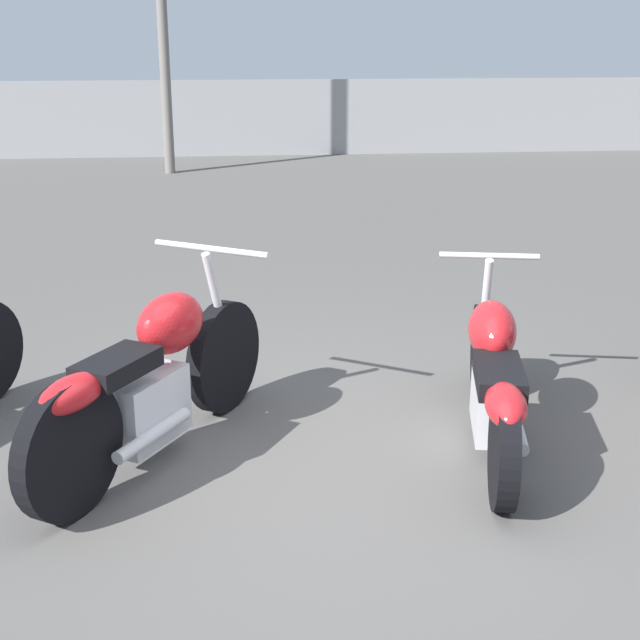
# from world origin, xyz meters

# --- Properties ---
(ground_plane) EXTENTS (60.00, 60.00, 0.00)m
(ground_plane) POSITION_xyz_m (0.00, 0.00, 0.00)
(ground_plane) COLOR #514F4C
(fence_back) EXTENTS (40.00, 0.04, 1.32)m
(fence_back) POSITION_xyz_m (0.00, 12.04, 0.66)
(fence_back) COLOR gray
(fence_back) RESTS_ON ground_plane
(motorcycle_slot_2) EXTENTS (1.21, 1.81, 1.05)m
(motorcycle_slot_2) POSITION_xyz_m (-0.93, 0.29, 0.45)
(motorcycle_slot_2) COLOR black
(motorcycle_slot_2) RESTS_ON ground_plane
(motorcycle_slot_3) EXTENTS (0.69, 1.99, 0.94)m
(motorcycle_slot_3) POSITION_xyz_m (0.92, 0.29, 0.40)
(motorcycle_slot_3) COLOR black
(motorcycle_slot_3) RESTS_ON ground_plane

